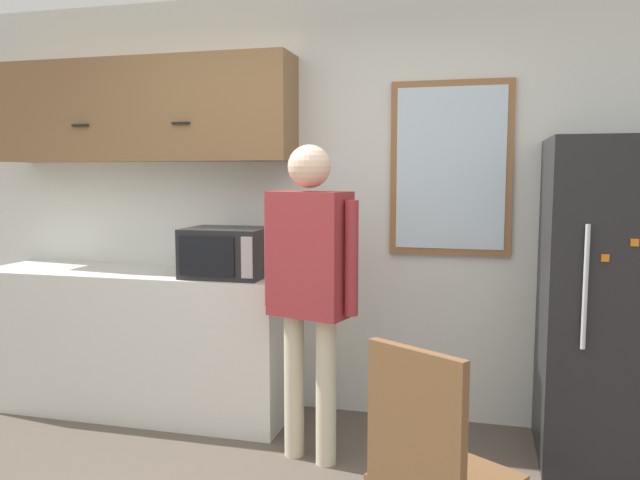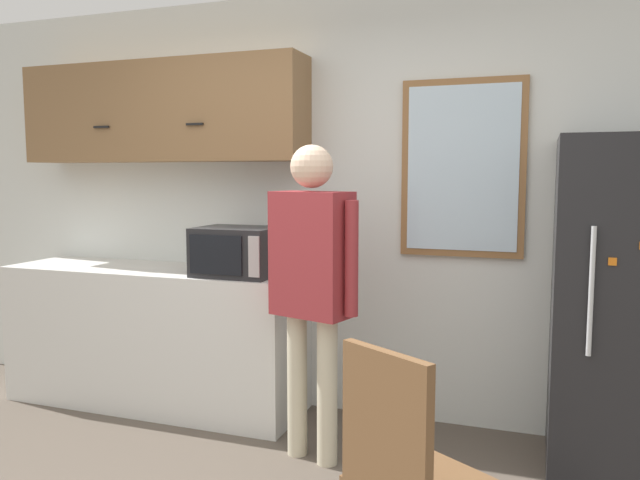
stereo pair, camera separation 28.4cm
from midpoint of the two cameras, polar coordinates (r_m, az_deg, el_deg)
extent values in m
cube|color=silver|center=(4.05, 3.62, 3.13)|extent=(6.00, 0.06, 2.70)
cube|color=silver|center=(4.37, -13.01, -8.57)|extent=(2.03, 0.61, 0.93)
cube|color=olive|center=(4.37, -12.46, 11.32)|extent=(2.03, 0.33, 0.66)
cube|color=black|center=(4.42, -17.63, 9.83)|extent=(0.12, 0.01, 0.01)
cube|color=black|center=(4.03, -9.40, 10.42)|extent=(0.12, 0.01, 0.01)
cube|color=#232326|center=(3.86, -5.48, -1.05)|extent=(0.49, 0.38, 0.30)
cube|color=black|center=(3.71, -7.39, -1.37)|extent=(0.34, 0.01, 0.23)
cube|color=#B2B2B2|center=(3.60, -3.83, -1.55)|extent=(0.07, 0.01, 0.24)
cylinder|color=beige|center=(3.53, 0.26, -13.07)|extent=(0.11, 0.11, 0.80)
cylinder|color=beige|center=(3.42, 3.11, -13.69)|extent=(0.11, 0.11, 0.80)
cube|color=maroon|center=(3.30, 1.70, -1.30)|extent=(0.47, 0.33, 0.66)
sphere|color=beige|center=(3.27, 1.73, 6.75)|extent=(0.23, 0.23, 0.23)
cylinder|color=maroon|center=(3.45, -1.76, -1.07)|extent=(0.07, 0.07, 0.59)
cylinder|color=maroon|center=(3.17, 5.46, -1.73)|extent=(0.07, 0.07, 0.59)
cube|color=#232326|center=(3.62, 28.32, -5.56)|extent=(0.72, 0.68, 1.75)
cylinder|color=silver|center=(3.22, 25.92, -4.28)|extent=(0.02, 0.02, 0.61)
cube|color=orange|center=(3.22, 27.51, -1.77)|extent=(0.04, 0.01, 0.04)
cube|color=brown|center=(2.19, 9.86, -16.39)|extent=(0.35, 0.24, 0.51)
cube|color=olive|center=(3.86, 14.99, 6.34)|extent=(0.73, 0.04, 1.06)
cube|color=silver|center=(3.84, 14.96, 6.34)|extent=(0.65, 0.01, 0.98)
camera|label=1|loc=(0.14, -87.43, 0.27)|focal=35.00mm
camera|label=2|loc=(0.14, 92.57, -0.27)|focal=35.00mm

